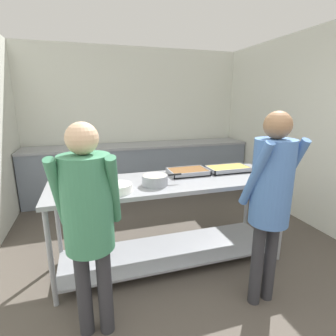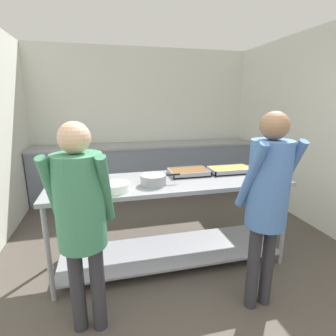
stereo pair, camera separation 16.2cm
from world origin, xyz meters
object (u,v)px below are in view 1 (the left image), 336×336
object	(u,v)px
broccoli_bowl	(84,181)
sauce_pan	(155,180)
plate_stack	(118,188)
serving_tray_vegetables	(228,169)
guest_serving_right	(88,212)
guest_serving_left	(271,190)
water_bottle	(77,141)
serving_tray_roast	(188,172)

from	to	relation	value
broccoli_bowl	sauce_pan	size ratio (longest dim) A/B	0.62
plate_stack	serving_tray_vegetables	bearing A→B (deg)	14.32
broccoli_bowl	serving_tray_vegetables	distance (m)	1.57
guest_serving_right	guest_serving_left	bearing A→B (deg)	-3.74
broccoli_bowl	water_bottle	bearing A→B (deg)	92.96
sauce_pan	serving_tray_vegetables	world-z (taller)	sauce_pan
plate_stack	serving_tray_roast	bearing A→B (deg)	23.62
broccoli_bowl	guest_serving_left	xyz separation A→B (m)	(1.42, -0.85, 0.05)
serving_tray_vegetables	water_bottle	bearing A→B (deg)	128.86
plate_stack	water_bottle	size ratio (longest dim) A/B	1.03
broccoli_bowl	plate_stack	world-z (taller)	broccoli_bowl
serving_tray_vegetables	guest_serving_left	size ratio (longest dim) A/B	0.29
broccoli_bowl	serving_tray_roast	size ratio (longest dim) A/B	0.57
sauce_pan	serving_tray_vegetables	xyz separation A→B (m)	(0.92, 0.24, -0.03)
sauce_pan	serving_tray_roast	size ratio (longest dim) A/B	0.91
broccoli_bowl	plate_stack	size ratio (longest dim) A/B	0.92
broccoli_bowl	plate_stack	bearing A→B (deg)	-41.62
sauce_pan	water_bottle	size ratio (longest dim) A/B	1.53
sauce_pan	serving_tray_vegetables	size ratio (longest dim) A/B	0.82
broccoli_bowl	water_bottle	xyz separation A→B (m)	(-0.11, 2.15, 0.07)
serving_tray_vegetables	water_bottle	world-z (taller)	water_bottle
broccoli_bowl	serving_tray_vegetables	world-z (taller)	broccoli_bowl
serving_tray_roast	serving_tray_vegetables	distance (m)	0.48
plate_stack	sauce_pan	bearing A→B (deg)	13.54
guest_serving_right	serving_tray_vegetables	bearing A→B (deg)	28.29
broccoli_bowl	sauce_pan	distance (m)	0.66
plate_stack	water_bottle	world-z (taller)	water_bottle
broccoli_bowl	water_bottle	size ratio (longest dim) A/B	0.95
broccoli_bowl	water_bottle	world-z (taller)	water_bottle
serving_tray_vegetables	guest_serving_right	xyz separation A→B (m)	(-1.54, -0.83, 0.03)
broccoli_bowl	water_bottle	distance (m)	2.16
broccoli_bowl	guest_serving_right	distance (m)	0.76
plate_stack	guest_serving_right	xyz separation A→B (m)	(-0.26, -0.50, 0.02)
sauce_pan	water_bottle	distance (m)	2.44
plate_stack	guest_serving_left	world-z (taller)	guest_serving_left
guest_serving_right	sauce_pan	bearing A→B (deg)	43.51
serving_tray_roast	guest_serving_right	world-z (taller)	guest_serving_right
broccoli_bowl	guest_serving_left	size ratio (longest dim) A/B	0.15
serving_tray_vegetables	plate_stack	bearing A→B (deg)	-165.68
plate_stack	guest_serving_right	distance (m)	0.57
serving_tray_roast	guest_serving_left	distance (m)	1.00
serving_tray_vegetables	water_bottle	size ratio (longest dim) A/B	1.86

